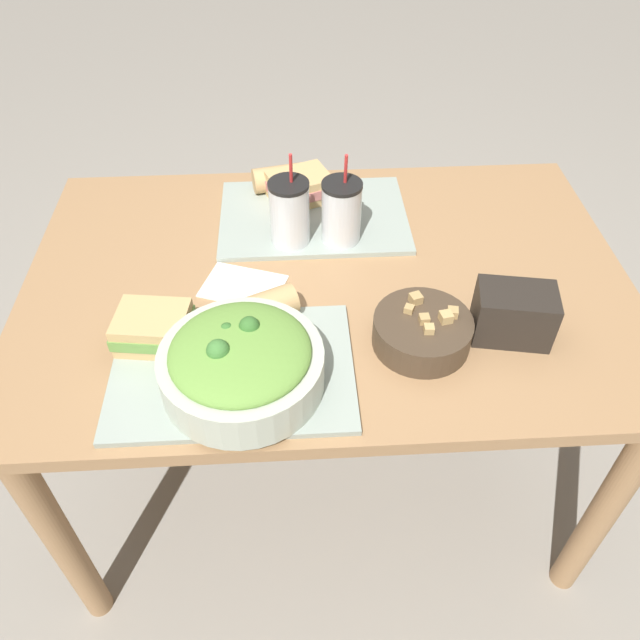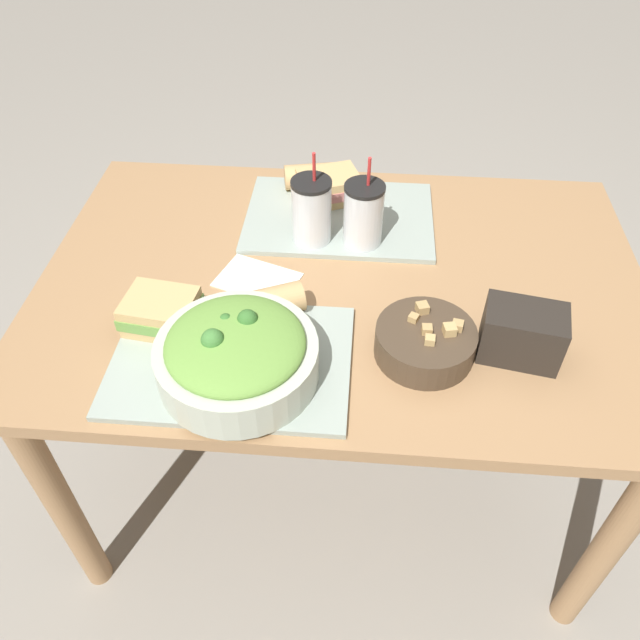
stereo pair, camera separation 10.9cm
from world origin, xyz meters
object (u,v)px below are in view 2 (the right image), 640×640
Objects in this scene: soup_bowl at (425,341)px; chip_bag at (522,333)px; salad_bowl at (237,354)px; baguette_far at (315,176)px; sandwich_near at (161,312)px; baguette_near at (265,304)px; sandwich_far at (329,187)px; drink_cup_red at (363,216)px; drink_cup_dark at (312,213)px; napkin_folded at (257,280)px.

chip_bag is (0.17, 0.01, 0.02)m from soup_bowl.
baguette_far is (0.08, 0.62, -0.02)m from salad_bowl.
salad_bowl is 1.91× the size of sandwich_near.
sandwich_far is (0.09, 0.42, 0.00)m from baguette_near.
sandwich_near is 0.56m from baguette_far.
drink_cup_red reaches higher than sandwich_near.
salad_bowl is at bearing -164.78° from soup_bowl.
chip_bag reaches higher than soup_bowl.
drink_cup_dark is at bearing 56.08° from sandwich_near.
salad_bowl is 0.42m from drink_cup_dark.
salad_bowl reaches higher than sandwich_near.
baguette_far is 0.36m from napkin_folded.
baguette_near is 1.06× the size of baguette_far.
drink_cup_dark reaches higher than drink_cup_red.
chip_bag is at bearing -17.91° from napkin_folded.
chip_bag is (0.38, -0.47, 0.01)m from sandwich_far.
sandwich_far reaches higher than baguette_far.
soup_bowl is 0.96× the size of napkin_folded.
baguette_far is at bearing -30.92° from baguette_near.
drink_cup_dark reaches higher than sandwich_near.
drink_cup_red is at bearing -83.54° from sandwich_far.
drink_cup_dark is at bearing 53.48° from napkin_folded.
drink_cup_red is 0.27m from napkin_folded.
sandwich_far is at bearing 78.28° from salad_bowl.
sandwich_near is 0.69× the size of drink_cup_dark.
soup_bowl is at bearing -53.26° from drink_cup_dark.
sandwich_far is 0.81× the size of drink_cup_dark.
sandwich_far is at bearing 117.60° from drink_cup_red.
chip_bag is at bearing 11.73° from salad_bowl.
baguette_far is 0.81× the size of napkin_folded.
salad_bowl is 1.31× the size of drink_cup_dark.
soup_bowl is at bearing 4.65° from sandwich_near.
baguette_far is at bearing 119.92° from drink_cup_red.
soup_bowl is 0.88× the size of drink_cup_red.
baguette_near is at bearing -104.55° from drink_cup_dark.
baguette_far is (-0.04, 0.05, -0.00)m from sandwich_far.
sandwich_far is at bearing 113.68° from soup_bowl.
soup_bowl is 0.17m from chip_bag.
sandwich_near is (-0.50, 0.02, 0.01)m from soup_bowl.
sandwich_near is 0.22m from napkin_folded.
drink_cup_red reaches higher than sandwich_far.
salad_bowl is 0.28m from napkin_folded.
sandwich_near is 0.90× the size of baguette_near.
drink_cup_dark reaches higher than baguette_far.
baguette_near is at bearing 167.99° from soup_bowl.
baguette_far is 0.98× the size of chip_bag.
baguette_near is 0.47m from baguette_far.
salad_bowl is 0.34m from soup_bowl.
drink_cup_red is at bearing 111.56° from soup_bowl.
baguette_near is at bearing 19.25° from sandwich_near.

